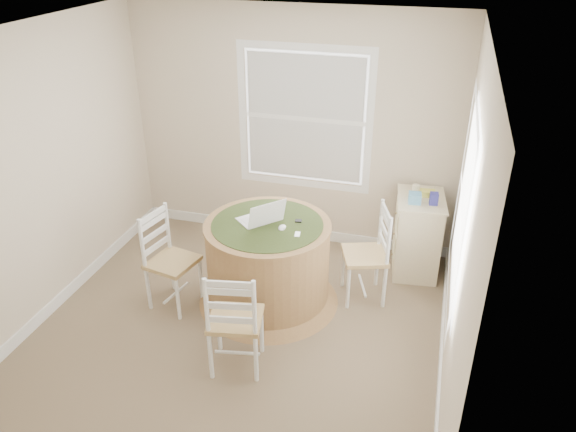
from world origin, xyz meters
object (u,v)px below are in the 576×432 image
(chair_left, at_px, (173,262))
(laptop, at_px, (261,218))
(chair_near, at_px, (235,319))
(chair_right, at_px, (365,255))
(corner_chest, at_px, (417,235))
(round_table, at_px, (268,260))

(chair_left, bearing_deg, laptop, -54.88)
(chair_near, bearing_deg, chair_right, -135.14)
(chair_near, relative_size, chair_right, 1.00)
(chair_left, relative_size, chair_right, 1.00)
(chair_near, xyz_separation_m, corner_chest, (1.30, 1.87, -0.05))
(chair_right, height_order, laptop, laptop)
(corner_chest, bearing_deg, round_table, -151.25)
(round_table, bearing_deg, chair_left, -168.86)
(chair_right, xyz_separation_m, corner_chest, (0.45, 0.62, -0.05))
(chair_right, relative_size, corner_chest, 1.12)
(round_table, distance_m, chair_near, 0.93)
(round_table, bearing_deg, chair_right, 11.47)
(chair_left, bearing_deg, chair_right, -58.77)
(round_table, relative_size, corner_chest, 1.61)
(laptop, bearing_deg, corner_chest, 164.97)
(chair_near, height_order, corner_chest, chair_near)
(round_table, relative_size, chair_left, 1.43)
(round_table, height_order, chair_left, chair_left)
(round_table, xyz_separation_m, corner_chest, (1.32, 0.94, -0.04))
(chair_right, bearing_deg, laptop, -92.51)
(chair_right, relative_size, laptop, 1.94)
(chair_near, bearing_deg, corner_chest, -135.66)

